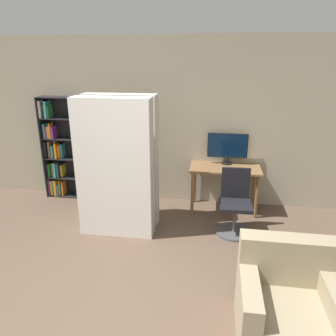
# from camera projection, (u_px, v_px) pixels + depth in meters

# --- Properties ---
(wall_back) EXTENTS (8.00, 0.06, 2.70)m
(wall_back) POSITION_uv_depth(u_px,v_px,m) (162.00, 122.00, 5.38)
(wall_back) COLOR tan
(wall_back) RESTS_ON ground
(desk) EXTENTS (1.10, 0.57, 0.73)m
(desk) POSITION_uv_depth(u_px,v_px,m) (225.00, 174.00, 5.17)
(desk) COLOR brown
(desk) RESTS_ON ground
(monitor) EXTENTS (0.63, 0.16, 0.50)m
(monitor) POSITION_uv_depth(u_px,v_px,m) (227.00, 147.00, 5.21)
(monitor) COLOR black
(monitor) RESTS_ON desk
(office_chair) EXTENTS (0.52, 0.52, 0.91)m
(office_chair) POSITION_uv_depth(u_px,v_px,m) (235.00, 208.00, 4.59)
(office_chair) COLOR #4C4C51
(office_chair) RESTS_ON ground
(bookshelf) EXTENTS (0.67, 0.27, 1.75)m
(bookshelf) POSITION_uv_depth(u_px,v_px,m) (60.00, 151.00, 5.67)
(bookshelf) COLOR black
(bookshelf) RESTS_ON ground
(mattress_near) EXTENTS (1.02, 0.26, 1.90)m
(mattress_near) POSITION_uv_depth(u_px,v_px,m) (115.00, 169.00, 4.35)
(mattress_near) COLOR silver
(mattress_near) RESTS_ON ground
(mattress_far) EXTENTS (1.02, 0.26, 1.90)m
(mattress_far) POSITION_uv_depth(u_px,v_px,m) (122.00, 161.00, 4.68)
(mattress_far) COLOR silver
(mattress_far) RESTS_ON ground
(armchair) EXTENTS (0.85, 0.80, 0.85)m
(armchair) POSITION_uv_depth(u_px,v_px,m) (287.00, 305.00, 2.86)
(armchair) COLOR gray
(armchair) RESTS_ON ground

